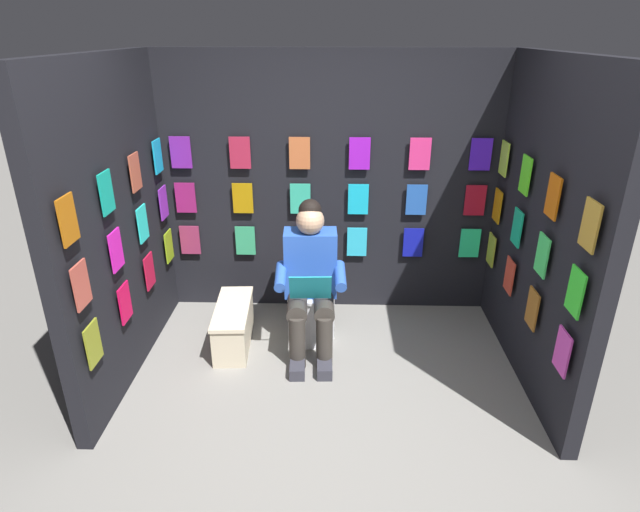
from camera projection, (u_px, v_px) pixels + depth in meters
name	position (u px, v px, depth m)	size (l,w,h in m)	color
ground_plane	(324.00, 455.00, 3.11)	(30.00, 30.00, 0.00)	gray
display_wall_back	(329.00, 187.00, 4.42)	(2.89, 0.14, 2.21)	black
display_wall_left	(543.00, 230.00, 3.49)	(0.14, 1.86, 2.21)	black
display_wall_right	(116.00, 225.00, 3.57)	(0.14, 1.86, 2.21)	black
toilet	(311.00, 297.00, 4.25)	(0.41, 0.56, 0.77)	white
person_reading	(311.00, 279.00, 3.93)	(0.54, 0.69, 1.19)	blue
comic_longbox_near	(234.00, 325.00, 4.15)	(0.30, 0.71, 0.34)	beige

